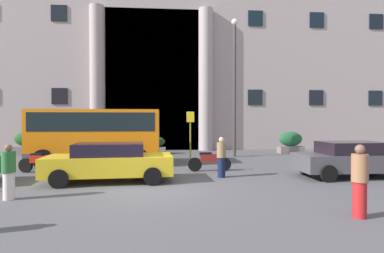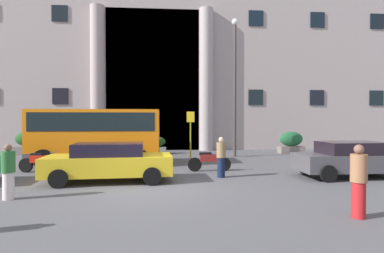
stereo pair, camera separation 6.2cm
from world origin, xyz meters
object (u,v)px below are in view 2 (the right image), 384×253
(pedestrian_woman_dark_dress, at_px, (221,157))
(bus_stop_sign, at_px, (191,130))
(orange_minibus, at_px, (97,132))
(parked_sedan_far, at_px, (109,162))
(motorcycle_near_kerb, at_px, (40,162))
(hedge_planter_far_west, at_px, (28,143))
(pedestrian_child_trailing, at_px, (8,172))
(pedestrian_man_crossing, at_px, (359,181))
(lamppost_plaza_centre, at_px, (235,77))
(white_taxi_kerbside, at_px, (351,159))
(hedge_planter_west, at_px, (291,143))
(hedge_planter_far_east, at_px, (153,145))
(scooter_by_planter, at_px, (208,161))

(pedestrian_woman_dark_dress, bearing_deg, bus_stop_sign, -167.48)
(orange_minibus, relative_size, parked_sedan_far, 1.36)
(orange_minibus, distance_m, motorcycle_near_kerb, 3.14)
(hedge_planter_far_west, distance_m, parked_sedan_far, 11.67)
(motorcycle_near_kerb, bearing_deg, orange_minibus, 61.80)
(orange_minibus, distance_m, hedge_planter_far_west, 7.51)
(orange_minibus, xyz_separation_m, pedestrian_child_trailing, (-0.90, -6.76, -0.87))
(pedestrian_man_crossing, xyz_separation_m, lamppost_plaza_centre, (-0.23, 12.10, 4.03))
(parked_sedan_far, bearing_deg, pedestrian_woman_dark_dress, 2.73)
(white_taxi_kerbside, height_order, pedestrian_man_crossing, pedestrian_man_crossing)
(orange_minibus, height_order, hedge_planter_far_west, orange_minibus)
(pedestrian_child_trailing, xyz_separation_m, pedestrian_man_crossing, (8.76, -2.30, 0.06))
(bus_stop_sign, bearing_deg, orange_minibus, -158.05)
(hedge_planter_west, xyz_separation_m, motorcycle_near_kerb, (-13.71, -6.84, -0.25))
(hedge_planter_far_east, bearing_deg, scooter_by_planter, -69.05)
(parked_sedan_far, height_order, pedestrian_man_crossing, pedestrian_man_crossing)
(orange_minibus, xyz_separation_m, parked_sedan_far, (1.43, -4.38, -0.91))
(orange_minibus, height_order, pedestrian_man_crossing, orange_minibus)
(white_taxi_kerbside, bearing_deg, hedge_planter_far_west, 148.88)
(scooter_by_planter, relative_size, motorcycle_near_kerb, 0.96)
(pedestrian_child_trailing, bearing_deg, hedge_planter_west, 20.93)
(pedestrian_child_trailing, relative_size, lamppost_plaza_centre, 0.18)
(hedge_planter_far_west, height_order, motorcycle_near_kerb, hedge_planter_far_west)
(pedestrian_child_trailing, height_order, pedestrian_woman_dark_dress, pedestrian_woman_dark_dress)
(parked_sedan_far, bearing_deg, hedge_planter_west, 36.60)
(lamppost_plaza_centre, bearing_deg, pedestrian_man_crossing, -88.90)
(hedge_planter_far_east, relative_size, pedestrian_man_crossing, 1.01)
(white_taxi_kerbside, distance_m, lamppost_plaza_centre, 8.89)
(bus_stop_sign, bearing_deg, hedge_planter_far_east, 127.96)
(hedge_planter_far_west, relative_size, pedestrian_man_crossing, 1.01)
(parked_sedan_far, relative_size, scooter_by_planter, 2.40)
(orange_minibus, height_order, parked_sedan_far, orange_minibus)
(hedge_planter_west, height_order, parked_sedan_far, hedge_planter_west)
(hedge_planter_west, relative_size, hedge_planter_far_west, 0.98)
(parked_sedan_far, bearing_deg, white_taxi_kerbside, -3.18)
(hedge_planter_far_west, bearing_deg, hedge_planter_far_east, -0.90)
(pedestrian_woman_dark_dress, bearing_deg, pedestrian_man_crossing, 28.26)
(hedge_planter_far_west, height_order, parked_sedan_far, hedge_planter_far_west)
(hedge_planter_west, xyz_separation_m, parked_sedan_far, (-10.41, -8.99, 0.02))
(pedestrian_woman_dark_dress, height_order, lamppost_plaza_centre, lamppost_plaza_centre)
(bus_stop_sign, xyz_separation_m, motorcycle_near_kerb, (-6.68, -4.16, -1.22))
(parked_sedan_far, distance_m, pedestrian_child_trailing, 3.33)
(bus_stop_sign, distance_m, lamppost_plaza_centre, 4.39)
(pedestrian_child_trailing, bearing_deg, hedge_planter_far_east, 52.69)
(hedge_planter_far_west, relative_size, scooter_by_planter, 0.88)
(hedge_planter_far_west, xyz_separation_m, white_taxi_kerbside, (16.20, -9.20, -0.02))
(hedge_planter_far_west, relative_size, lamppost_plaza_centre, 0.20)
(orange_minibus, distance_m, parked_sedan_far, 4.69)
(hedge_planter_far_east, xyz_separation_m, pedestrian_child_trailing, (-3.44, -11.62, 0.19))
(hedge_planter_far_east, bearing_deg, orange_minibus, -117.56)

